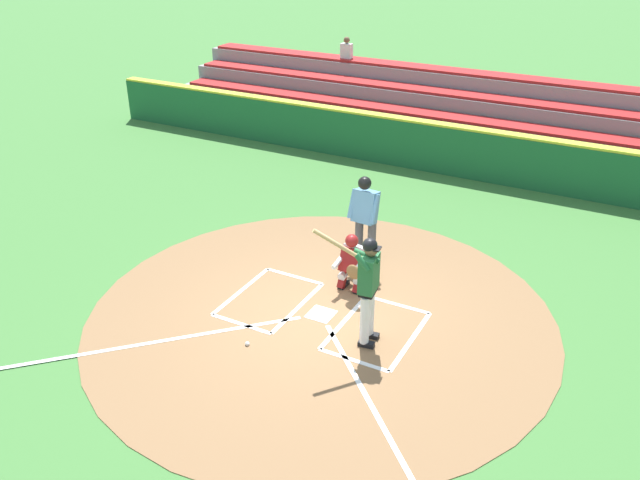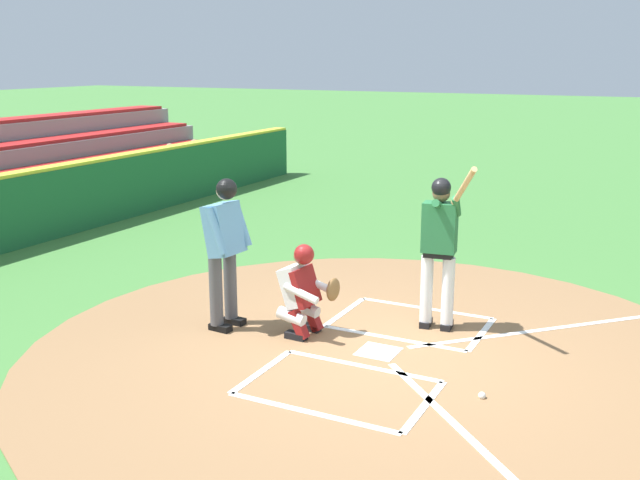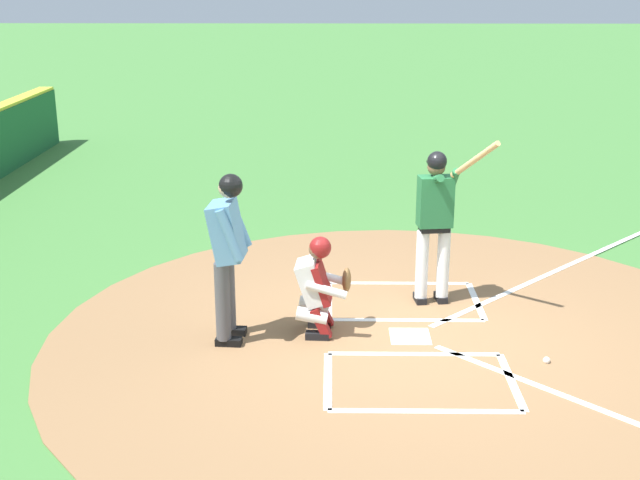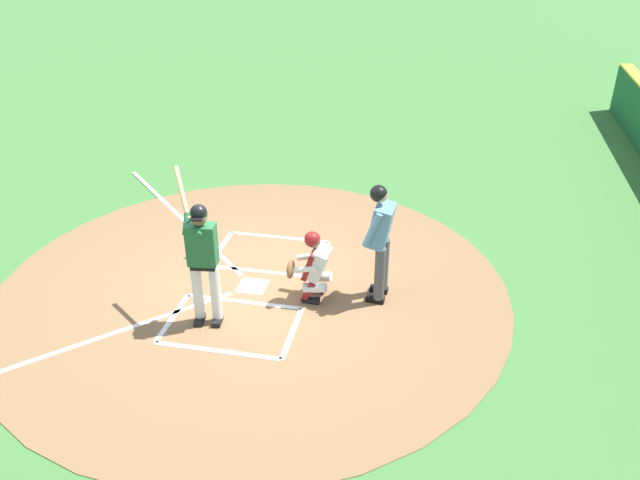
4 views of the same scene
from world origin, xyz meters
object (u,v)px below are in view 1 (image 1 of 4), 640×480
batter (368,283)px  baseball (247,344)px  catcher (352,261)px  plate_umpire (365,215)px

batter → baseball: (1.63, 0.99, -1.06)m
catcher → plate_umpire: size_ratio=0.61×
plate_umpire → baseball: 3.51m
batter → plate_umpire: batter is taller
plate_umpire → catcher: bearing=102.0°
catcher → plate_umpire: (0.20, -0.96, 0.49)m
plate_umpire → baseball: plate_umpire is taller
plate_umpire → batter: bearing=115.5°
catcher → baseball: (0.73, 2.35, -0.55)m
catcher → plate_umpire: plate_umpire is taller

